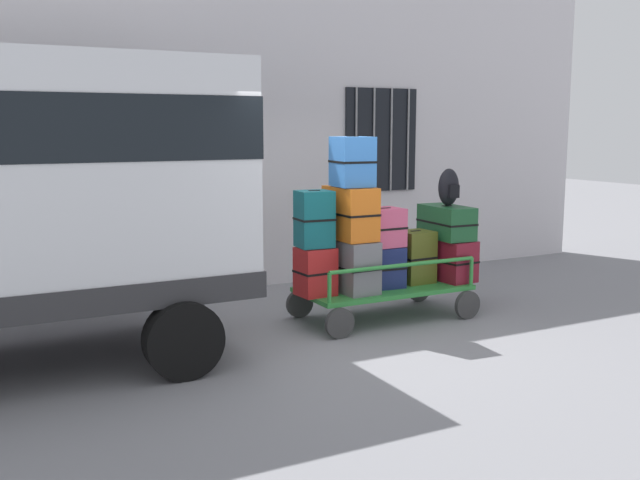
{
  "coord_description": "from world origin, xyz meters",
  "views": [
    {
      "loc": [
        -3.57,
        -6.63,
        2.2
      ],
      "look_at": [
        0.02,
        0.22,
        0.98
      ],
      "focal_mm": 40.49,
      "sensor_mm": 36.0,
      "label": 1
    }
  ],
  "objects_px": {
    "suitcase_left_bottom": "(315,271)",
    "suitcase_midleft_bottom": "(351,265)",
    "suitcase_right_middle": "(446,222)",
    "backpack": "(449,187)",
    "suitcase_left_middle": "(314,219)",
    "suitcase_midleft_middle": "(350,213)",
    "suitcase_midleft_top": "(352,162)",
    "suitcase_center_bottom": "(382,266)",
    "suitcase_center_middle": "(385,227)",
    "suitcase_midright_bottom": "(415,257)",
    "suitcase_right_bottom": "(447,259)",
    "luggage_cart": "(383,292)"
  },
  "relations": [
    {
      "from": "suitcase_midright_bottom",
      "to": "suitcase_midleft_top",
      "type": "bearing_deg",
      "value": -176.62
    },
    {
      "from": "suitcase_left_middle",
      "to": "suitcase_center_bottom",
      "type": "xyz_separation_m",
      "value": [
        0.89,
        0.03,
        -0.6
      ]
    },
    {
      "from": "suitcase_midleft_middle",
      "to": "suitcase_center_middle",
      "type": "relative_size",
      "value": 1.53
    },
    {
      "from": "suitcase_right_bottom",
      "to": "suitcase_center_middle",
      "type": "bearing_deg",
      "value": -179.28
    },
    {
      "from": "suitcase_midleft_bottom",
      "to": "suitcase_center_middle",
      "type": "height_order",
      "value": "suitcase_center_middle"
    },
    {
      "from": "backpack",
      "to": "suitcase_left_middle",
      "type": "bearing_deg",
      "value": 179.16
    },
    {
      "from": "suitcase_left_middle",
      "to": "suitcase_midleft_top",
      "type": "relative_size",
      "value": 1.13
    },
    {
      "from": "luggage_cart",
      "to": "suitcase_right_bottom",
      "type": "height_order",
      "value": "suitcase_right_bottom"
    },
    {
      "from": "suitcase_left_middle",
      "to": "backpack",
      "type": "xyz_separation_m",
      "value": [
        1.78,
        -0.03,
        0.27
      ]
    },
    {
      "from": "suitcase_midleft_bottom",
      "to": "suitcase_midleft_middle",
      "type": "bearing_deg",
      "value": 90.0
    },
    {
      "from": "suitcase_midleft_middle",
      "to": "suitcase_midleft_bottom",
      "type": "bearing_deg",
      "value": -90.0
    },
    {
      "from": "suitcase_left_bottom",
      "to": "suitcase_center_bottom",
      "type": "height_order",
      "value": "suitcase_left_bottom"
    },
    {
      "from": "suitcase_right_bottom",
      "to": "backpack",
      "type": "xyz_separation_m",
      "value": [
        -0.01,
        -0.02,
        0.86
      ]
    },
    {
      "from": "suitcase_left_bottom",
      "to": "suitcase_midleft_bottom",
      "type": "distance_m",
      "value": 0.45
    },
    {
      "from": "suitcase_left_bottom",
      "to": "suitcase_center_middle",
      "type": "relative_size",
      "value": 1.2
    },
    {
      "from": "suitcase_midleft_bottom",
      "to": "suitcase_midleft_top",
      "type": "height_order",
      "value": "suitcase_midleft_top"
    },
    {
      "from": "suitcase_midleft_middle",
      "to": "suitcase_right_middle",
      "type": "height_order",
      "value": "suitcase_midleft_middle"
    },
    {
      "from": "suitcase_left_middle",
      "to": "suitcase_midleft_middle",
      "type": "distance_m",
      "value": 0.45
    },
    {
      "from": "suitcase_midleft_bottom",
      "to": "suitcase_midleft_top",
      "type": "distance_m",
      "value": 1.15
    },
    {
      "from": "luggage_cart",
      "to": "suitcase_left_middle",
      "type": "distance_m",
      "value": 1.27
    },
    {
      "from": "suitcase_midleft_bottom",
      "to": "suitcase_midleft_middle",
      "type": "distance_m",
      "value": 0.59
    },
    {
      "from": "suitcase_midleft_top",
      "to": "suitcase_center_bottom",
      "type": "height_order",
      "value": "suitcase_midleft_top"
    },
    {
      "from": "suitcase_left_bottom",
      "to": "suitcase_midleft_middle",
      "type": "bearing_deg",
      "value": 2.93
    },
    {
      "from": "suitcase_left_bottom",
      "to": "suitcase_midleft_bottom",
      "type": "bearing_deg",
      "value": 0.15
    },
    {
      "from": "luggage_cart",
      "to": "suitcase_midleft_bottom",
      "type": "distance_m",
      "value": 0.57
    },
    {
      "from": "suitcase_midleft_top",
      "to": "suitcase_right_bottom",
      "type": "bearing_deg",
      "value": 1.21
    },
    {
      "from": "suitcase_left_bottom",
      "to": "suitcase_right_middle",
      "type": "distance_m",
      "value": 1.84
    },
    {
      "from": "suitcase_left_middle",
      "to": "suitcase_right_middle",
      "type": "height_order",
      "value": "suitcase_left_middle"
    },
    {
      "from": "suitcase_midleft_bottom",
      "to": "suitcase_center_bottom",
      "type": "distance_m",
      "value": 0.45
    },
    {
      "from": "suitcase_midleft_top",
      "to": "suitcase_left_bottom",
      "type": "bearing_deg",
      "value": 178.35
    },
    {
      "from": "suitcase_midleft_top",
      "to": "suitcase_right_middle",
      "type": "height_order",
      "value": "suitcase_midleft_top"
    },
    {
      "from": "suitcase_left_middle",
      "to": "suitcase_midleft_middle",
      "type": "height_order",
      "value": "suitcase_midleft_middle"
    },
    {
      "from": "suitcase_center_bottom",
      "to": "suitcase_midleft_bottom",
      "type": "bearing_deg",
      "value": -172.59
    },
    {
      "from": "suitcase_left_middle",
      "to": "suitcase_midleft_top",
      "type": "height_order",
      "value": "suitcase_midleft_top"
    },
    {
      "from": "luggage_cart",
      "to": "suitcase_center_middle",
      "type": "xyz_separation_m",
      "value": [
        -0.0,
        -0.02,
        0.76
      ]
    },
    {
      "from": "suitcase_center_bottom",
      "to": "suitcase_left_middle",
      "type": "bearing_deg",
      "value": -177.84
    },
    {
      "from": "suitcase_midleft_middle",
      "to": "backpack",
      "type": "distance_m",
      "value": 1.35
    },
    {
      "from": "suitcase_center_middle",
      "to": "suitcase_left_bottom",
      "type": "bearing_deg",
      "value": -179.73
    },
    {
      "from": "backpack",
      "to": "suitcase_midleft_top",
      "type": "bearing_deg",
      "value": -179.46
    },
    {
      "from": "luggage_cart",
      "to": "suitcase_midright_bottom",
      "type": "bearing_deg",
      "value": 2.13
    },
    {
      "from": "suitcase_left_middle",
      "to": "suitcase_center_middle",
      "type": "relative_size",
      "value": 1.41
    },
    {
      "from": "suitcase_midright_bottom",
      "to": "suitcase_right_bottom",
      "type": "distance_m",
      "value": 0.45
    },
    {
      "from": "suitcase_left_bottom",
      "to": "suitcase_left_middle",
      "type": "xyz_separation_m",
      "value": [
        0.0,
        0.03,
        0.57
      ]
    },
    {
      "from": "suitcase_right_middle",
      "to": "backpack",
      "type": "relative_size",
      "value": 1.73
    },
    {
      "from": "suitcase_left_bottom",
      "to": "suitcase_midleft_bottom",
      "type": "height_order",
      "value": "suitcase_midleft_bottom"
    },
    {
      "from": "suitcase_midright_bottom",
      "to": "suitcase_center_middle",
      "type": "bearing_deg",
      "value": -175.42
    },
    {
      "from": "suitcase_midright_bottom",
      "to": "backpack",
      "type": "distance_m",
      "value": 0.91
    },
    {
      "from": "suitcase_left_middle",
      "to": "suitcase_right_middle",
      "type": "distance_m",
      "value": 1.8
    },
    {
      "from": "suitcase_right_bottom",
      "to": "backpack",
      "type": "distance_m",
      "value": 0.87
    },
    {
      "from": "suitcase_left_middle",
      "to": "suitcase_right_bottom",
      "type": "xyz_separation_m",
      "value": [
        1.79,
        -0.01,
        -0.59
      ]
    }
  ]
}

